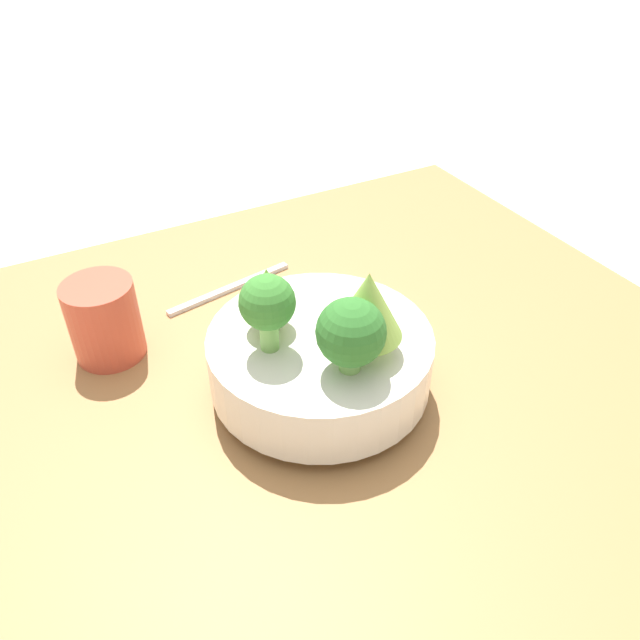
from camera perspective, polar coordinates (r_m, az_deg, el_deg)
ground_plane at (r=0.73m, az=-3.06°, el=-7.91°), size 6.00×6.00×0.00m
table at (r=0.72m, az=-3.11°, el=-6.86°), size 1.03×0.82×0.04m
bowl at (r=0.67m, az=0.00°, el=-3.61°), size 0.24×0.24×0.08m
romanesco_piece_near at (r=0.63m, az=-4.82°, el=2.51°), size 0.05×0.05×0.08m
romanesco_piece_far at (r=0.60m, az=4.38°, el=1.33°), size 0.07×0.07×0.09m
broccoli_floret_back at (r=0.58m, az=2.85°, el=-1.21°), size 0.07×0.07×0.08m
broccoli_floret_right at (r=0.60m, az=-4.84°, el=1.42°), size 0.06×0.06×0.08m
cup at (r=0.76m, az=-19.12°, el=-0.01°), size 0.08×0.08×0.10m
fork at (r=0.86m, az=-8.22°, el=2.89°), size 0.19×0.04×0.01m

